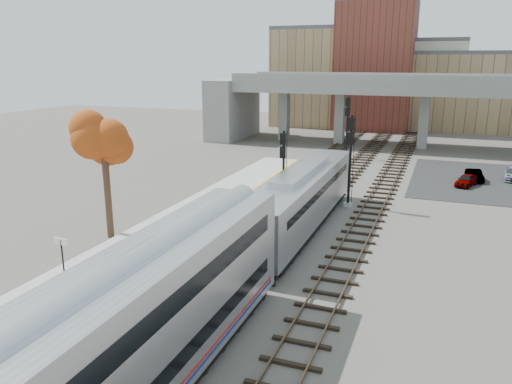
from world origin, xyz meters
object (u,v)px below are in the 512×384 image
Objects in this scene: signal_mast_far at (347,127)px; tree at (103,137)px; car_b at (475,175)px; car_a at (466,180)px; locomotive at (301,197)px; signal_mast_mid at (350,162)px; signal_mast_near at (283,176)px.

tree is at bearing -105.60° from signal_mast_far.
signal_mast_far is 15.99m from car_b.
signal_mast_far is at bearing 162.18° from car_a.
tree is at bearing -151.91° from locomotive.
locomotive is 13.47m from tree.
car_b is at bearing 91.19° from car_a.
car_b is at bearing 52.62° from signal_mast_mid.
car_a is at bearing -119.00° from car_b.
car_a is at bearing 49.06° from signal_mast_mid.
car_b is (13.83, -7.43, -3.01)m from signal_mast_far.
signal_mast_mid is 18.53m from tree.
tree is 34.74m from car_b.
locomotive is 2.64× the size of signal_mast_mid.
car_b is (11.73, 19.33, -1.70)m from locomotive.
tree reaches higher than car_a.
signal_mast_mid reaches higher than car_a.
car_b is at bearing 58.74° from locomotive.
signal_mast_near is 0.71× the size of tree.
signal_mast_near reaches higher than locomotive.
signal_mast_near is (-2.10, 2.44, 0.75)m from locomotive.
car_a is at bearing 57.08° from locomotive.
locomotive is 2.99× the size of signal_mast_near.
car_a is (10.94, 16.89, -1.69)m from locomotive.
locomotive is at bearing -103.59° from car_a.
signal_mast_near is 1.98× the size of car_a.
signal_mast_near is 1.94× the size of car_b.
car_a is (13.04, -9.87, -3.00)m from signal_mast_far.
signal_mast_near is 5.86m from signal_mast_mid.
car_a reaches higher than car_b.
signal_mast_near is 0.88× the size of signal_mast_mid.
tree is at bearing -136.44° from signal_mast_mid.
car_a is 2.57m from car_b.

